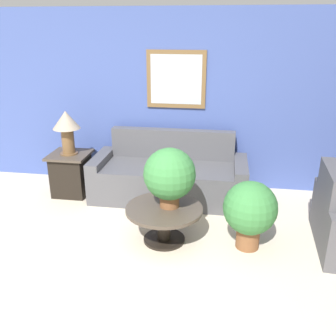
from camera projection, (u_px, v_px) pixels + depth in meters
ground_plane at (126, 297)px, 3.47m from camera, size 20.00×20.00×0.00m
wall_back at (170, 100)px, 5.55m from camera, size 7.86×0.09×2.60m
couch_main at (169, 177)px, 5.38m from camera, size 2.18×0.89×0.92m
coffee_table at (164, 217)px, 4.26m from camera, size 0.88×0.88×0.43m
side_table at (71, 173)px, 5.49m from camera, size 0.56×0.56×0.62m
table_lamp at (66, 125)px, 5.23m from camera, size 0.38×0.38×0.62m
potted_plant_on_table at (170, 175)px, 4.12m from camera, size 0.58×0.58×0.68m
potted_plant_floor at (250, 210)px, 4.08m from camera, size 0.59×0.59×0.79m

